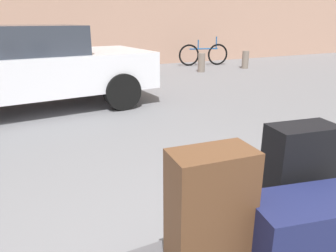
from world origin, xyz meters
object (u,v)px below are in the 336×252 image
Objects in this scene: suitcase_black_front_left at (298,173)px; parked_car at (20,66)px; suitcase_brown_rear_right at (210,212)px; bollard_kerb_far at (245,60)px; bicycle_leaning at (204,54)px; bollard_kerb_mid at (201,63)px; bollard_kerb_near at (155,66)px; duffel_bag_navy_rear_left at (309,230)px.

parked_car is (-1.30, 4.76, 0.12)m from suitcase_black_front_left.
suitcase_black_front_left is (0.70, 0.12, -0.01)m from suitcase_brown_rear_right.
suitcase_brown_rear_right is 1.03× the size of suitcase_black_front_left.
parked_car is 7.92× the size of bollard_kerb_far.
bollard_kerb_far is (6.70, 2.25, -0.48)m from parked_car.
bicycle_leaning reaches higher than bollard_kerb_mid.
parked_car is at bearing -147.32° from bollard_kerb_near.
parked_car reaches higher than bollard_kerb_far.
duffel_bag_navy_rear_left is at bearing -78.07° from parked_car.
bollard_kerb_far is at bearing -56.12° from bicycle_leaning.
suitcase_black_front_left is at bearing 64.73° from duffel_bag_navy_rear_left.
bicycle_leaning is at bearing 55.25° from bollard_kerb_mid.
suitcase_black_front_left is at bearing -118.05° from bollard_kerb_mid.
suitcase_brown_rear_right is (-0.47, 0.19, 0.13)m from duffel_bag_navy_rear_left.
bollard_kerb_far is (1.67, 0.00, 0.00)m from bollard_kerb_mid.
bollard_kerb_far is at bearing 0.00° from bollard_kerb_mid.
parked_car is 7.92× the size of bollard_kerb_near.
suitcase_brown_rear_right reaches higher than bollard_kerb_far.
bollard_kerb_near is at bearing 32.68° from parked_car.
bollard_kerb_mid is 1.00× the size of bollard_kerb_far.
bollard_kerb_mid is (4.44, 7.13, -0.37)m from suitcase_brown_rear_right.
bollard_kerb_far is (6.10, 7.13, -0.37)m from suitcase_brown_rear_right.
suitcase_brown_rear_right is 9.39m from bollard_kerb_far.
bollard_kerb_far is (5.40, 7.01, -0.36)m from suitcase_black_front_left.
suitcase_black_front_left is 4.94m from parked_car.
suitcase_black_front_left is 1.07× the size of bollard_kerb_far.
parked_car is at bearing -155.91° from bollard_kerb_mid.
suitcase_black_front_left reaches higher than bollard_kerb_far.
bicycle_leaning reaches higher than suitcase_brown_rear_right.
suitcase_brown_rear_right is 7.71m from bollard_kerb_near.
bollard_kerb_mid is (-0.85, -1.22, -0.09)m from bicycle_leaning.
suitcase_black_front_left is at bearing -127.61° from bollard_kerb_far.
suitcase_black_front_left is 7.36m from bollard_kerb_near.
duffel_bag_navy_rear_left is 8.33m from bollard_kerb_mid.
bicycle_leaning is at bearing 62.93° from suitcase_brown_rear_right.
bicycle_leaning is 1.49m from bollard_kerb_mid.
bicycle_leaning is at bearing 123.88° from bollard_kerb_far.
bollard_kerb_mid and bollard_kerb_far have the same top height.
suitcase_brown_rear_right is 0.14× the size of parked_car.
parked_car reaches higher than bicycle_leaning.
parked_car is at bearing 102.31° from suitcase_brown_rear_right.
bollard_kerb_far is at bearing 18.58° from parked_car.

